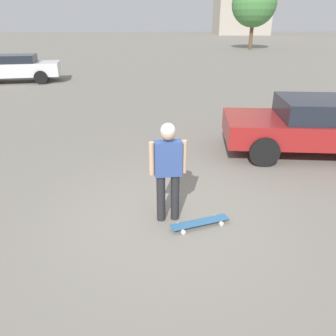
# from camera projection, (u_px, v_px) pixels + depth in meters

# --- Properties ---
(ground_plane) EXTENTS (220.00, 220.00, 0.00)m
(ground_plane) POSITION_uv_depth(u_px,v_px,m) (168.00, 219.00, 5.56)
(ground_plane) COLOR gray
(person) EXTENTS (0.26, 0.59, 1.68)m
(person) POSITION_uv_depth(u_px,v_px,m) (168.00, 165.00, 5.16)
(person) COLOR #262628
(person) RESTS_ON ground_plane
(skateboard) EXTENTS (0.49, 1.00, 0.09)m
(skateboard) POSITION_uv_depth(u_px,v_px,m) (200.00, 223.00, 5.33)
(skateboard) COLOR #336693
(skateboard) RESTS_ON ground_plane
(car_parked_near) EXTENTS (2.38, 4.47, 1.38)m
(car_parked_near) POSITION_uv_depth(u_px,v_px,m) (315.00, 125.00, 8.09)
(car_parked_near) COLOR maroon
(car_parked_near) RESTS_ON ground_plane
(car_parked_far) EXTENTS (2.67, 5.04, 1.44)m
(car_parked_far) POSITION_uv_depth(u_px,v_px,m) (14.00, 68.00, 17.73)
(car_parked_far) COLOR silver
(car_parked_far) RESTS_ON ground_plane
(tree_distant) EXTENTS (5.04, 5.04, 7.44)m
(tree_distant) POSITION_uv_depth(u_px,v_px,m) (254.00, 4.00, 37.01)
(tree_distant) COLOR brown
(tree_distant) RESTS_ON ground_plane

